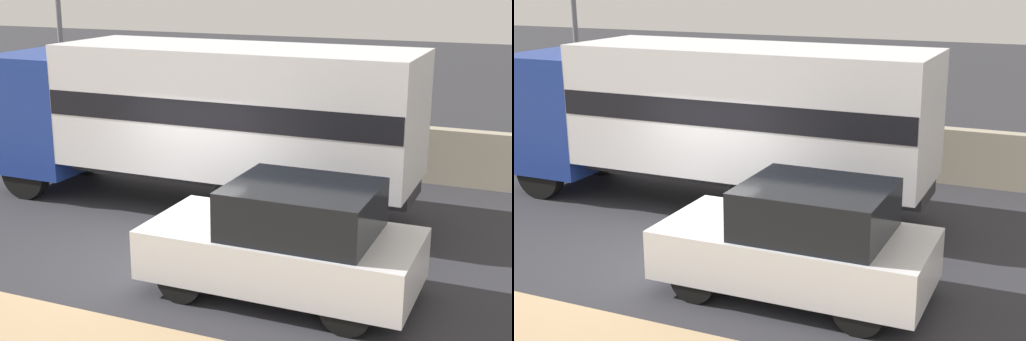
{
  "view_description": "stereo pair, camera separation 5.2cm",
  "coord_description": "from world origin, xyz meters",
  "views": [
    {
      "loc": [
        6.08,
        -9.73,
        4.68
      ],
      "look_at": [
        1.46,
        1.06,
        1.38
      ],
      "focal_mm": 50.0,
      "sensor_mm": 36.0,
      "label": 1
    },
    {
      "loc": [
        6.13,
        -9.71,
        4.68
      ],
      "look_at": [
        1.46,
        1.06,
        1.38
      ],
      "focal_mm": 50.0,
      "sensor_mm": 36.0,
      "label": 2
    }
  ],
  "objects": [
    {
      "name": "box_truck",
      "position": [
        -0.46,
        2.68,
        1.94
      ],
      "size": [
        8.95,
        2.39,
        3.29
      ],
      "rotation": [
        0.0,
        0.0,
        3.14
      ],
      "color": "navy",
      "rests_on": "ground_plane"
    },
    {
      "name": "car_hatchback",
      "position": [
        2.66,
        -0.56,
        0.85
      ],
      "size": [
        4.02,
        1.9,
        1.74
      ],
      "rotation": [
        0.0,
        0.0,
        3.14
      ],
      "color": "silver",
      "rests_on": "ground_plane"
    },
    {
      "name": "ground_plane",
      "position": [
        0.0,
        0.0,
        0.0
      ],
      "size": [
        80.0,
        80.0,
        0.0
      ],
      "primitive_type": "plane",
      "color": "#2D2D33"
    },
    {
      "name": "stone_wall_backdrop",
      "position": [
        0.0,
        6.26,
        0.63
      ],
      "size": [
        60.0,
        0.35,
        1.26
      ],
      "color": "#A39984",
      "rests_on": "ground_plane"
    }
  ]
}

